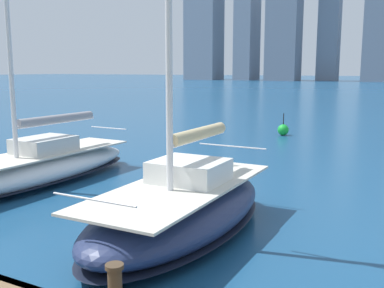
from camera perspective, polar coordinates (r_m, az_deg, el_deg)
name	(u,v)px	position (r m, az deg, el deg)	size (l,w,h in m)	color
sailboat_tan	(182,207)	(11.41, -1.32, -8.02)	(3.08, 7.26, 9.31)	navy
sailboat_grey	(34,166)	(17.33, -19.39, -2.69)	(2.76, 9.48, 12.65)	silver
channel_buoy	(283,130)	(29.09, 11.50, 1.78)	(0.70, 0.70, 1.40)	green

